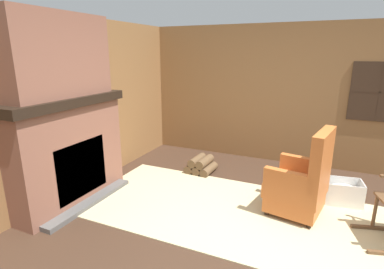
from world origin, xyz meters
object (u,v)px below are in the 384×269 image
Objects in this scene: firewood_stack at (201,165)px; laundry_basket at (342,192)px; armchair at (301,184)px; storage_case at (87,87)px; decorative_plate_on_mantel at (59,87)px; oil_lamp_vase at (39,90)px.

laundry_basket is (2.05, -0.22, 0.04)m from firewood_stack.
armchair is 4.19× the size of storage_case.
firewood_stack is (-1.57, 0.71, -0.26)m from armchair.
storage_case reaches higher than armchair.
decorative_plate_on_mantel is at bearing -92.59° from storage_case.
armchair is 2.97m from storage_case.
oil_lamp_vase is (-2.74, -1.16, 1.10)m from armchair.
storage_case is at bearing -164.10° from laundry_basket.
oil_lamp_vase is 1.23× the size of storage_case.
laundry_basket is 1.62× the size of oil_lamp_vase.
armchair is 4.50× the size of decorative_plate_on_mantel.
firewood_stack is 1.77× the size of storage_case.
decorative_plate_on_mantel is (-2.76, -0.87, 1.10)m from armchair.
storage_case reaches higher than firewood_stack.
firewood_stack is 1.44× the size of oil_lamp_vase.
decorative_plate_on_mantel is at bearing -157.21° from laundry_basket.
decorative_plate_on_mantel is at bearing 28.01° from armchair.
oil_lamp_vase is at bearing -122.08° from firewood_stack.
decorative_plate_on_mantel is at bearing 93.98° from oil_lamp_vase.
laundry_basket is at bearing -6.03° from firewood_stack.
decorative_plate_on_mantel reaches higher than armchair.
decorative_plate_on_mantel is at bearing -127.01° from firewood_stack.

